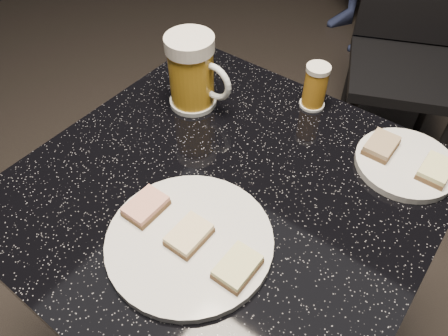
{
  "coord_description": "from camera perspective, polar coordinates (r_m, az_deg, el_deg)",
  "views": [
    {
      "loc": [
        0.3,
        -0.4,
        1.35
      ],
      "look_at": [
        0.0,
        0.0,
        0.8
      ],
      "focal_mm": 35.0,
      "sensor_mm": 36.0,
      "label": 1
    }
  ],
  "objects": [
    {
      "name": "beer_tumbler",
      "position": [
        0.94,
        11.82,
        10.35
      ],
      "size": [
        0.05,
        0.05,
        0.1
      ],
      "color": "white",
      "rests_on": "table"
    },
    {
      "name": "plate_small",
      "position": [
        0.88,
        22.58,
        0.55
      ],
      "size": [
        0.18,
        0.18,
        0.01
      ],
      "primitive_type": "cylinder",
      "color": "silver",
      "rests_on": "table"
    },
    {
      "name": "canapes_on_plate_large",
      "position": [
        0.69,
        -4.59,
        -8.73
      ],
      "size": [
        0.24,
        0.07,
        0.02
      ],
      "color": "#4C3521",
      "rests_on": "plate_large"
    },
    {
      "name": "canapes_on_plate_small",
      "position": [
        0.87,
        22.88,
        1.29
      ],
      "size": [
        0.15,
        0.07,
        0.02
      ],
      "color": "#4C3521",
      "rests_on": "plate_small"
    },
    {
      "name": "chair",
      "position": [
        1.72,
        23.01,
        13.98
      ],
      "size": [
        0.51,
        0.51,
        0.86
      ],
      "color": "black",
      "rests_on": "floor"
    },
    {
      "name": "table",
      "position": [
        0.98,
        -0.0,
        -11.66
      ],
      "size": [
        0.7,
        0.7,
        0.75
      ],
      "color": "black",
      "rests_on": "floor"
    },
    {
      "name": "beer_mug",
      "position": [
        0.91,
        -4.12,
        12.37
      ],
      "size": [
        0.15,
        0.1,
        0.16
      ],
      "color": "silver",
      "rests_on": "table"
    },
    {
      "name": "plate_large",
      "position": [
        0.71,
        -4.51,
        -9.47
      ],
      "size": [
        0.27,
        0.27,
        0.01
      ],
      "primitive_type": "cylinder",
      "color": "silver",
      "rests_on": "table"
    }
  ]
}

